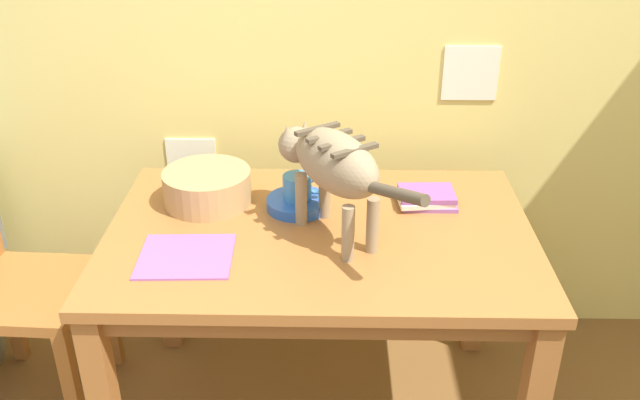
{
  "coord_description": "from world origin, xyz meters",
  "views": [
    {
      "loc": [
        0.1,
        -0.64,
        1.79
      ],
      "look_at": [
        0.07,
        1.16,
        0.84
      ],
      "focal_mm": 38.89,
      "sensor_mm": 36.0,
      "label": 1
    }
  ],
  "objects_px": {
    "cat": "(332,164)",
    "book_stack": "(426,198)",
    "dining_table": "(320,255)",
    "wicker_basket": "(207,187)",
    "wooden_chair_near": "(13,286)",
    "coffee_mug": "(298,187)",
    "saucer_bowl": "(297,203)",
    "magazine": "(186,256)"
  },
  "relations": [
    {
      "from": "cat",
      "to": "book_stack",
      "type": "bearing_deg",
      "value": -1.74
    },
    {
      "from": "dining_table",
      "to": "cat",
      "type": "bearing_deg",
      "value": -34.76
    },
    {
      "from": "wooden_chair_near",
      "to": "saucer_bowl",
      "type": "bearing_deg",
      "value": 96.05
    },
    {
      "from": "magazine",
      "to": "wicker_basket",
      "type": "height_order",
      "value": "wicker_basket"
    },
    {
      "from": "dining_table",
      "to": "wicker_basket",
      "type": "distance_m",
      "value": 0.43
    },
    {
      "from": "cat",
      "to": "magazine",
      "type": "relative_size",
      "value": 2.12
    },
    {
      "from": "dining_table",
      "to": "saucer_bowl",
      "type": "bearing_deg",
      "value": 118.87
    },
    {
      "from": "dining_table",
      "to": "saucer_bowl",
      "type": "xyz_separation_m",
      "value": [
        -0.07,
        0.13,
        0.11
      ]
    },
    {
      "from": "book_stack",
      "to": "wooden_chair_near",
      "type": "relative_size",
      "value": 0.21
    },
    {
      "from": "wicker_basket",
      "to": "magazine",
      "type": "bearing_deg",
      "value": -91.61
    },
    {
      "from": "saucer_bowl",
      "to": "wicker_basket",
      "type": "relative_size",
      "value": 0.7
    },
    {
      "from": "saucer_bowl",
      "to": "dining_table",
      "type": "bearing_deg",
      "value": -61.13
    },
    {
      "from": "magazine",
      "to": "book_stack",
      "type": "relative_size",
      "value": 1.34
    },
    {
      "from": "cat",
      "to": "coffee_mug",
      "type": "relative_size",
      "value": 4.2
    },
    {
      "from": "wicker_basket",
      "to": "wooden_chair_near",
      "type": "xyz_separation_m",
      "value": [
        -0.66,
        -0.09,
        -0.33
      ]
    },
    {
      "from": "saucer_bowl",
      "to": "wooden_chair_near",
      "type": "xyz_separation_m",
      "value": [
        -0.95,
        -0.05,
        -0.29
      ]
    },
    {
      "from": "dining_table",
      "to": "coffee_mug",
      "type": "xyz_separation_m",
      "value": [
        -0.07,
        0.13,
        0.16
      ]
    },
    {
      "from": "cat",
      "to": "wicker_basket",
      "type": "bearing_deg",
      "value": 119.87
    },
    {
      "from": "saucer_bowl",
      "to": "magazine",
      "type": "xyz_separation_m",
      "value": [
        -0.3,
        -0.3,
        -0.01
      ]
    },
    {
      "from": "magazine",
      "to": "book_stack",
      "type": "bearing_deg",
      "value": 23.12
    },
    {
      "from": "wicker_basket",
      "to": "cat",
      "type": "bearing_deg",
      "value": -25.81
    },
    {
      "from": "dining_table",
      "to": "wooden_chair_near",
      "type": "relative_size",
      "value": 1.36
    },
    {
      "from": "dining_table",
      "to": "wicker_basket",
      "type": "relative_size",
      "value": 4.58
    },
    {
      "from": "magazine",
      "to": "wicker_basket",
      "type": "relative_size",
      "value": 0.93
    },
    {
      "from": "coffee_mug",
      "to": "wicker_basket",
      "type": "xyz_separation_m",
      "value": [
        -0.29,
        0.03,
        -0.02
      ]
    },
    {
      "from": "magazine",
      "to": "dining_table",
      "type": "bearing_deg",
      "value": 21.52
    },
    {
      "from": "coffee_mug",
      "to": "wooden_chair_near",
      "type": "distance_m",
      "value": 1.02
    },
    {
      "from": "cat",
      "to": "wooden_chair_near",
      "type": "distance_m",
      "value": 1.18
    },
    {
      "from": "coffee_mug",
      "to": "magazine",
      "type": "distance_m",
      "value": 0.43
    },
    {
      "from": "wooden_chair_near",
      "to": "wicker_basket",
      "type": "bearing_deg",
      "value": 100.46
    },
    {
      "from": "coffee_mug",
      "to": "book_stack",
      "type": "relative_size",
      "value": 0.68
    },
    {
      "from": "saucer_bowl",
      "to": "book_stack",
      "type": "distance_m",
      "value": 0.41
    },
    {
      "from": "cat",
      "to": "wicker_basket",
      "type": "xyz_separation_m",
      "value": [
        -0.4,
        0.19,
        -0.17
      ]
    },
    {
      "from": "cat",
      "to": "wooden_chair_near",
      "type": "bearing_deg",
      "value": 140.09
    },
    {
      "from": "cat",
      "to": "saucer_bowl",
      "type": "height_order",
      "value": "cat"
    },
    {
      "from": "dining_table",
      "to": "wooden_chair_near",
      "type": "height_order",
      "value": "wooden_chair_near"
    },
    {
      "from": "cat",
      "to": "book_stack",
      "type": "distance_m",
      "value": 0.42
    },
    {
      "from": "saucer_bowl",
      "to": "coffee_mug",
      "type": "bearing_deg",
      "value": 0.0
    },
    {
      "from": "saucer_bowl",
      "to": "cat",
      "type": "bearing_deg",
      "value": -55.68
    },
    {
      "from": "cat",
      "to": "wooden_chair_near",
      "type": "relative_size",
      "value": 0.58
    },
    {
      "from": "cat",
      "to": "dining_table",
      "type": "bearing_deg",
      "value": 110.92
    },
    {
      "from": "dining_table",
      "to": "wooden_chair_near",
      "type": "bearing_deg",
      "value": 175.52
    }
  ]
}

